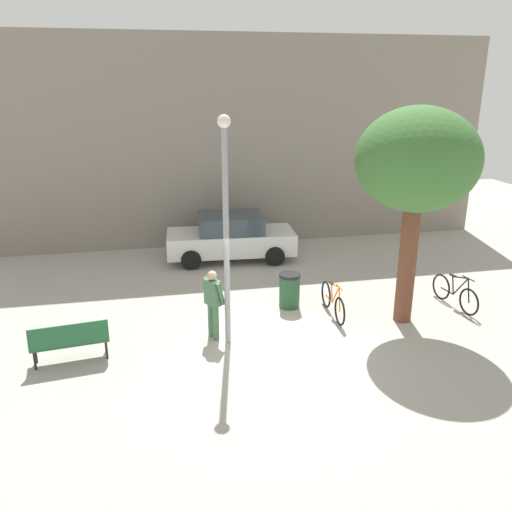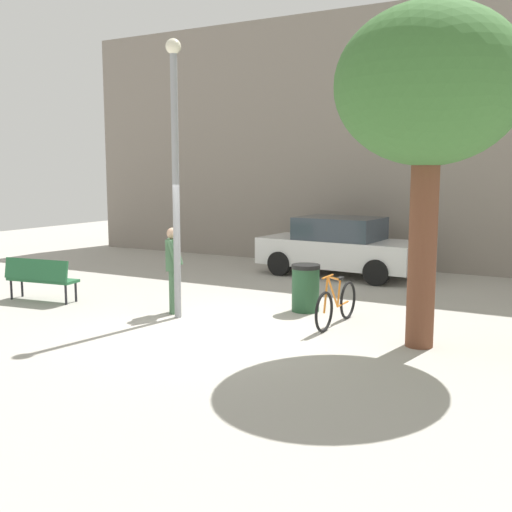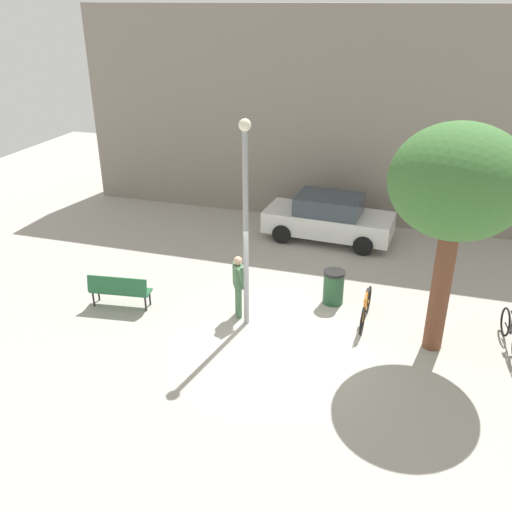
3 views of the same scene
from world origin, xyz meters
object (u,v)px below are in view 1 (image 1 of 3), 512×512
at_px(bicycle_orange, 333,302).
at_px(bicycle_black, 455,293).
at_px(person_by_lamppost, 213,300).
at_px(parked_car_white, 231,237).
at_px(lamppost, 226,218).
at_px(plaza_tree, 417,163).
at_px(trash_bin, 290,290).
at_px(park_bench, 70,339).

xyz_separation_m(bicycle_orange, bicycle_black, (3.35, -0.12, 0.00)).
distance_m(person_by_lamppost, parked_car_white, 5.70).
bearing_deg(lamppost, plaza_tree, 3.71).
relative_size(person_by_lamppost, bicycle_orange, 0.92).
xyz_separation_m(parked_car_white, trash_bin, (0.91, -4.18, -0.31)).
distance_m(person_by_lamppost, bicycle_orange, 3.24).
relative_size(park_bench, bicycle_orange, 0.91).
xyz_separation_m(lamppost, plaza_tree, (4.47, 0.29, 0.99)).
xyz_separation_m(lamppost, bicycle_orange, (2.84, 0.89, -2.57)).
xyz_separation_m(plaza_tree, parked_car_white, (-3.48, 5.53, -3.17)).
xyz_separation_m(lamppost, person_by_lamppost, (-0.29, 0.27, -1.99)).
distance_m(park_bench, bicycle_black, 9.65).
xyz_separation_m(park_bench, bicycle_orange, (6.24, 1.13, -0.16)).
bearing_deg(lamppost, bicycle_black, 7.05).
bearing_deg(bicycle_orange, parked_car_white, 110.59).
distance_m(person_by_lamppost, park_bench, 3.18).
bearing_deg(trash_bin, bicycle_black, -11.48).
bearing_deg(plaza_tree, trash_bin, 152.34).
xyz_separation_m(park_bench, bicycle_black, (9.60, 1.01, -0.16)).
bearing_deg(plaza_tree, bicycle_black, 15.45).
relative_size(lamppost, bicycle_black, 2.82).
bearing_deg(bicycle_black, person_by_lamppost, -175.61).
height_order(lamppost, person_by_lamppost, lamppost).
distance_m(park_bench, plaza_tree, 8.59).
bearing_deg(parked_car_white, bicycle_black, -44.13).
bearing_deg(bicycle_black, lamppost, -172.95).
height_order(bicycle_black, trash_bin, bicycle_black).
distance_m(park_bench, trash_bin, 5.63).
relative_size(plaza_tree, bicycle_orange, 2.88).
distance_m(park_bench, bicycle_orange, 6.35).
relative_size(park_bench, trash_bin, 1.77).
distance_m(bicycle_orange, trash_bin, 1.21).
distance_m(park_bench, parked_car_white, 7.49).
bearing_deg(bicycle_orange, plaza_tree, -20.14).
height_order(lamppost, park_bench, lamppost).
xyz_separation_m(plaza_tree, bicycle_orange, (-1.63, 0.60, -3.56)).
bearing_deg(park_bench, plaza_tree, 3.88).
bearing_deg(trash_bin, plaza_tree, -27.66).
relative_size(person_by_lamppost, parked_car_white, 0.39).
height_order(lamppost, bicycle_black, lamppost).
bearing_deg(park_bench, lamppost, 4.11).
relative_size(bicycle_orange, bicycle_black, 1.01).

